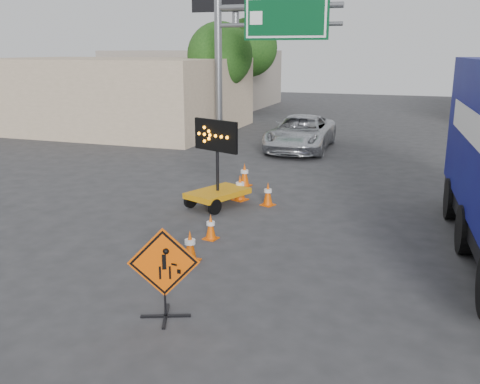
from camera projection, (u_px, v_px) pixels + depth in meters
The scene contains 15 objects.
ground at pixel (182, 334), 8.71m from camera, with size 100.00×100.00×0.00m, color #2D2D30.
storefront_left_near at pixel (111, 94), 30.92m from camera, with size 14.00×10.00×4.00m, color #C6AD8F.
storefront_left_far at pixel (195, 78), 43.94m from camera, with size 12.00×10.00×4.40m, color gray.
highway_gantry at pixel (258, 37), 25.18m from camera, with size 6.18×0.38×6.90m.
billboard at pixel (237, 2), 33.06m from camera, with size 6.10×0.54×9.85m.
tree_left_near at pixel (220, 55), 30.25m from camera, with size 3.71×3.71×6.03m.
tree_left_far at pixel (248, 48), 37.74m from camera, with size 4.10×4.10×6.66m.
construction_sign at pixel (164, 271), 9.03m from camera, with size 1.15×0.83×1.63m.
arrow_board at pixel (218, 187), 15.63m from camera, with size 1.69×2.08×2.57m.
pickup_truck at pixel (301, 133), 24.46m from camera, with size 2.60×5.64×1.57m, color silver.
cone_a at pixel (190, 246), 11.60m from camera, with size 0.39×0.39×0.72m.
cone_b at pixel (211, 227), 12.99m from camera, with size 0.37×0.37×0.63m.
cone_c at pixel (268, 194), 15.81m from camera, with size 0.46×0.46×0.70m.
cone_d at pixel (240, 187), 16.35m from camera, with size 0.52×0.52×0.80m.
cone_e at pixel (245, 175), 18.04m from camera, with size 0.46×0.46×0.79m.
Camera 1 is at (3.50, -7.05, 4.48)m, focal length 40.00 mm.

